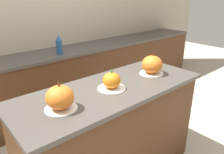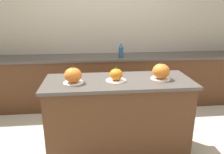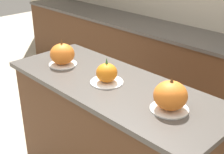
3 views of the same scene
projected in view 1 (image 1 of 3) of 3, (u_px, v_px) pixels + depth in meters
wall_back at (27, 26)px, 2.93m from camera, size 8.00×0.06×2.50m
kitchen_island at (112, 134)px, 1.98m from camera, size 1.68×0.66×0.94m
back_counter at (44, 87)px, 2.99m from camera, size 6.00×0.60×0.91m
pumpkin_cake_left at (60, 98)px, 1.44m from camera, size 0.22×0.22×0.21m
pumpkin_cake_center at (112, 81)px, 1.75m from camera, size 0.23×0.23×0.18m
pumpkin_cake_right at (152, 65)px, 2.07m from camera, size 0.23×0.23×0.20m
bottle_tall at (59, 45)px, 2.83m from camera, size 0.08×0.08×0.25m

